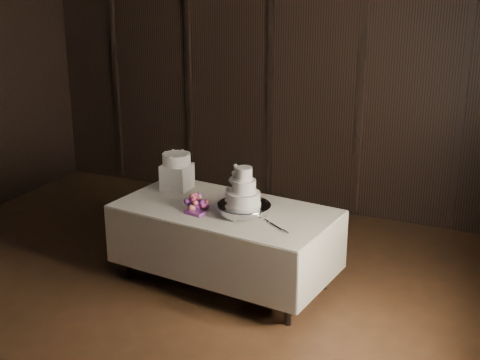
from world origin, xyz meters
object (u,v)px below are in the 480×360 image
at_px(display_table, 225,242).
at_px(bouquet, 196,203).
at_px(cake_stand, 244,209).
at_px(wedding_cake, 241,190).
at_px(small_cake, 176,159).
at_px(box_pedestal, 177,177).

xyz_separation_m(display_table, bouquet, (-0.23, -0.13, 0.40)).
relative_size(cake_stand, wedding_cake, 1.39).
bearing_deg(bouquet, wedding_cake, 7.17).
height_order(wedding_cake, small_cake, wedding_cake).
bearing_deg(display_table, bouquet, -143.60).
distance_m(bouquet, box_pedestal, 0.60).
bearing_deg(bouquet, display_table, 30.31).
xyz_separation_m(cake_stand, bouquet, (-0.45, -0.07, 0.02)).
bearing_deg(small_cake, box_pedestal, 0.00).
relative_size(box_pedestal, small_cake, 0.95).
distance_m(wedding_cake, small_cake, 0.93).
bearing_deg(display_table, cake_stand, -10.79).
relative_size(cake_stand, bouquet, 1.27).
height_order(display_table, bouquet, bouquet).
xyz_separation_m(cake_stand, small_cake, (-0.88, 0.34, 0.26)).
relative_size(display_table, wedding_cake, 6.01).
distance_m(cake_stand, bouquet, 0.45).
relative_size(display_table, bouquet, 5.47).
bearing_deg(box_pedestal, cake_stand, -21.50).
bearing_deg(box_pedestal, display_table, -22.98).
distance_m(cake_stand, box_pedestal, 0.94).
bearing_deg(cake_stand, display_table, 163.13).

